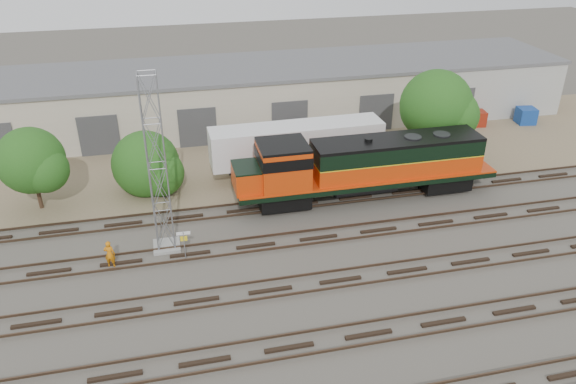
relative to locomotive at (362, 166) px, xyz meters
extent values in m
plane|color=#47423A|center=(-4.35, -6.00, -2.53)|extent=(140.00, 140.00, 0.00)
cube|color=#726047|center=(-4.35, 9.00, -2.52)|extent=(80.00, 16.00, 0.02)
cube|color=black|center=(-4.35, -13.50, -2.46)|extent=(80.00, 2.40, 0.14)
cube|color=#4C3828|center=(-4.35, -14.25, -2.32)|extent=(80.00, 0.08, 0.14)
cube|color=#4C3828|center=(-4.35, -12.75, -2.32)|extent=(80.00, 0.08, 0.14)
cube|color=black|center=(-4.35, -9.00, -2.46)|extent=(80.00, 2.40, 0.14)
cube|color=#4C3828|center=(-4.35, -9.75, -2.32)|extent=(80.00, 0.08, 0.14)
cube|color=#4C3828|center=(-4.35, -8.25, -2.32)|extent=(80.00, 0.08, 0.14)
cube|color=black|center=(-4.35, -4.50, -2.46)|extent=(80.00, 2.40, 0.14)
cube|color=#4C3828|center=(-4.35, -5.25, -2.32)|extent=(80.00, 0.08, 0.14)
cube|color=#4C3828|center=(-4.35, -3.75, -2.32)|extent=(80.00, 0.08, 0.14)
cube|color=black|center=(-4.35, 0.00, -2.46)|extent=(80.00, 2.40, 0.14)
cube|color=#4C3828|center=(-4.35, -0.75, -2.32)|extent=(80.00, 0.08, 0.14)
cube|color=#4C3828|center=(-4.35, 0.75, -2.32)|extent=(80.00, 0.08, 0.14)
cube|color=#BDB19D|center=(-4.35, 17.00, -0.03)|extent=(58.00, 10.00, 5.00)
cube|color=#59595B|center=(-4.35, 17.00, 2.62)|extent=(58.40, 10.40, 0.30)
cube|color=#999993|center=(17.65, 11.95, -0.03)|extent=(14.00, 0.10, 5.00)
cube|color=#333335|center=(-18.35, 11.94, -0.83)|extent=(3.20, 0.12, 3.40)
cube|color=#333335|center=(-10.35, 11.94, -0.83)|extent=(3.20, 0.12, 3.40)
cube|color=#333335|center=(-2.35, 11.94, -0.83)|extent=(3.20, 0.12, 3.40)
cube|color=#333335|center=(5.65, 11.94, -0.83)|extent=(3.20, 0.12, 3.40)
cube|color=#333335|center=(13.65, 11.94, -0.83)|extent=(3.20, 0.12, 3.40)
cube|color=black|center=(-5.62, 0.00, -1.71)|extent=(3.46, 2.60, 1.08)
cube|color=black|center=(6.27, 0.00, -1.71)|extent=(3.46, 2.60, 1.08)
cube|color=black|center=(0.33, 0.00, -0.98)|extent=(18.38, 3.24, 0.38)
cylinder|color=black|center=(0.33, 0.00, -1.65)|extent=(4.54, 1.19, 1.19)
cube|color=#C03309|center=(2.49, 0.00, -0.14)|extent=(11.89, 2.81, 1.30)
cube|color=black|center=(2.49, 0.00, 1.05)|extent=(11.89, 2.81, 1.08)
cube|color=black|center=(2.49, 0.00, 1.70)|extent=(11.89, 2.81, 0.22)
cube|color=#C03309|center=(-5.62, 0.00, 0.62)|extent=(3.24, 3.24, 2.81)
cube|color=black|center=(-5.62, 0.00, 2.11)|extent=(3.24, 3.24, 0.17)
cube|color=#C03309|center=(-8.11, 0.00, -0.03)|extent=(1.73, 2.60, 1.51)
cube|color=gray|center=(-13.68, -3.33, -2.43)|extent=(1.60, 1.60, 0.20)
cylinder|color=gray|center=(-14.17, -2.84, 3.02)|extent=(0.08, 0.08, 10.69)
cylinder|color=gray|center=(-13.19, -2.84, 3.02)|extent=(0.08, 0.08, 10.69)
cylinder|color=gray|center=(-14.17, -3.82, 3.02)|extent=(0.08, 0.08, 10.69)
cylinder|color=gray|center=(-13.19, -3.82, 3.02)|extent=(0.08, 0.08, 10.69)
cylinder|color=gray|center=(-12.64, -4.93, -1.54)|extent=(0.06, 0.06, 1.97)
cube|color=white|center=(-12.64, -4.93, -0.69)|extent=(0.81, 0.06, 0.20)
cube|color=yellow|center=(-12.64, -4.93, -1.05)|extent=(0.40, 0.05, 0.31)
imported|color=orange|center=(-16.89, -4.62, -1.68)|extent=(0.70, 0.53, 1.71)
cube|color=silver|center=(-3.49, 4.80, 0.14)|extent=(13.12, 2.84, 2.71)
cube|color=black|center=(1.64, 4.89, -2.03)|extent=(2.46, 2.56, 1.01)
cube|color=black|center=(-8.50, 3.71, -1.88)|extent=(0.15, 0.15, 1.31)
cube|color=black|center=(-8.54, 5.72, -1.88)|extent=(0.15, 0.15, 1.31)
cube|color=navy|center=(20.13, 10.50, -1.78)|extent=(1.80, 1.71, 1.50)
cube|color=maroon|center=(15.32, 11.05, -1.83)|extent=(1.67, 1.59, 1.40)
cylinder|color=#382619|center=(-21.91, 3.61, -1.51)|extent=(0.28, 0.28, 2.04)
sphere|color=#1C4C15|center=(-21.91, 3.61, 1.07)|extent=(4.45, 4.45, 4.45)
sphere|color=#1C4C15|center=(-21.02, 2.94, 0.62)|extent=(3.12, 3.12, 3.12)
cylinder|color=#382619|center=(-14.65, 4.59, -2.31)|extent=(0.33, 0.33, 0.44)
sphere|color=#1C4C15|center=(-14.65, 4.59, -0.41)|extent=(4.80, 4.80, 4.80)
sphere|color=#1C4C15|center=(-13.69, 3.87, -0.89)|extent=(3.36, 3.36, 3.36)
cylinder|color=#382619|center=(7.49, 4.56, -1.13)|extent=(0.32, 0.32, 2.79)
sphere|color=#1C4C15|center=(7.49, 4.56, 2.21)|extent=(5.58, 5.58, 5.58)
sphere|color=#1C4C15|center=(8.60, 3.72, 1.65)|extent=(3.91, 3.91, 3.91)
camera|label=1|loc=(-12.94, -33.04, 16.60)|focal=35.00mm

